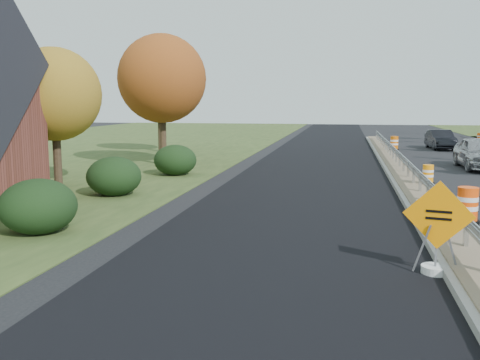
% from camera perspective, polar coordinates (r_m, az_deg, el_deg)
% --- Properties ---
extents(ground, '(140.00, 140.00, 0.00)m').
position_cam_1_polar(ground, '(19.49, 19.34, -2.71)').
color(ground, black).
rests_on(ground, ground).
extents(milled_overlay, '(7.20, 120.00, 0.01)m').
position_cam_1_polar(milled_overlay, '(29.21, 8.00, 1.22)').
color(milled_overlay, black).
rests_on(milled_overlay, ground).
extents(median, '(1.60, 55.00, 0.23)m').
position_cam_1_polar(median, '(27.32, 17.02, 0.67)').
color(median, gray).
rests_on(median, ground).
extents(guardrail, '(0.10, 46.15, 0.72)m').
position_cam_1_polar(guardrail, '(28.24, 16.87, 2.17)').
color(guardrail, silver).
rests_on(guardrail, median).
extents(hedge_south, '(2.09, 2.09, 1.52)m').
position_cam_1_polar(hedge_south, '(15.57, -20.73, -2.62)').
color(hedge_south, black).
rests_on(hedge_south, ground).
extents(hedge_mid, '(2.09, 2.09, 1.52)m').
position_cam_1_polar(hedge_mid, '(21.03, -13.29, 0.41)').
color(hedge_mid, black).
rests_on(hedge_mid, ground).
extents(hedge_north, '(2.09, 2.09, 1.52)m').
position_cam_1_polar(hedge_north, '(26.41, -6.93, 2.14)').
color(hedge_north, black).
rests_on(hedge_north, ground).
extents(tree_near_yellow, '(3.96, 3.96, 5.88)m').
position_cam_1_polar(tree_near_yellow, '(24.23, -19.20, 8.60)').
color(tree_near_yellow, '#473523').
rests_on(tree_near_yellow, ground).
extents(tree_near_red, '(4.95, 4.95, 7.35)m').
position_cam_1_polar(tree_near_red, '(30.71, -8.32, 10.63)').
color(tree_near_red, '#473523').
rests_on(tree_near_red, ground).
extents(tree_near_back, '(4.29, 4.29, 6.37)m').
position_cam_1_polar(tree_near_back, '(39.23, -8.56, 9.15)').
color(tree_near_back, '#473523').
rests_on(tree_near_back, ground).
extents(caution_sign, '(1.41, 0.60, 1.97)m').
position_cam_1_polar(caution_sign, '(11.95, 20.24, -7.07)').
color(caution_sign, white).
rests_on(caution_sign, ground).
extents(barrel_median_near, '(0.69, 0.69, 1.01)m').
position_cam_1_polar(barrel_median_near, '(16.11, 23.08, -2.56)').
color(barrel_median_near, black).
rests_on(barrel_median_near, median).
extents(barrel_median_mid, '(0.54, 0.54, 0.79)m').
position_cam_1_polar(barrel_median_mid, '(23.31, 19.41, 0.54)').
color(barrel_median_mid, black).
rests_on(barrel_median_mid, median).
extents(barrel_median_far, '(0.67, 0.67, 0.98)m').
position_cam_1_polar(barrel_median_far, '(39.11, 16.13, 3.77)').
color(barrel_median_far, black).
rests_on(barrel_median_far, median).
extents(barrel_shoulder_far, '(0.58, 0.58, 0.86)m').
position_cam_1_polar(barrel_shoulder_far, '(52.24, 24.20, 4.10)').
color(barrel_shoulder_far, black).
rests_on(barrel_shoulder_far, ground).
extents(car_silver, '(2.10, 5.08, 1.72)m').
position_cam_1_polar(car_silver, '(31.58, 24.18, 2.66)').
color(car_silver, '#A7A7AC').
rests_on(car_silver, ground).
extents(car_dark_mid, '(1.82, 4.55, 1.47)m').
position_cam_1_polar(car_dark_mid, '(43.88, 20.60, 4.07)').
color(car_dark_mid, black).
rests_on(car_dark_mid, ground).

